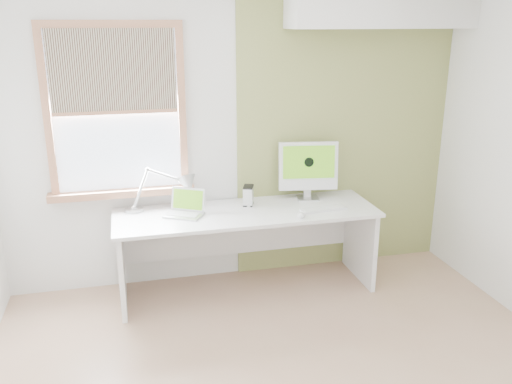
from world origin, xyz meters
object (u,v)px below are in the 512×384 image
object	(u,v)px
desk	(245,230)
laptop	(186,208)
imac	(308,167)
desk_lamp	(178,188)
external_drive	(248,195)

from	to	relation	value
desk	laptop	bearing A→B (deg)	-178.06
desk	imac	bearing A→B (deg)	13.32
laptop	imac	distance (m)	1.15
desk_lamp	external_drive	xyz separation A→B (m)	(0.60, -0.02, -0.11)
external_drive	laptop	bearing A→B (deg)	-168.70
laptop	imac	size ratio (longest dim) A/B	0.70
desk	laptop	xyz separation A→B (m)	(-0.50, -0.02, 0.25)
laptop	desk_lamp	bearing A→B (deg)	109.79
laptop	external_drive	bearing A→B (deg)	11.30
desk	desk_lamp	world-z (taller)	desk_lamp
desk	external_drive	world-z (taller)	external_drive
desk_lamp	imac	xyz separation A→B (m)	(1.16, 0.03, 0.09)
imac	desk	bearing A→B (deg)	-166.68
desk_lamp	imac	distance (m)	1.16
desk_lamp	external_drive	bearing A→B (deg)	-1.57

